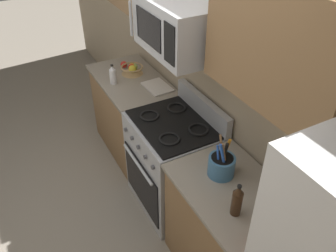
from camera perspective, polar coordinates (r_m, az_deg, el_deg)
name	(u,v)px	position (r m, az deg, el deg)	size (l,w,h in m)	color
ground_plane	(111,224)	(3.32, -9.47, -15.76)	(16.00, 16.00, 0.00)	gray
wall_back	(215,73)	(2.85, 7.88, 8.76)	(8.00, 0.10, 2.60)	tan
counter_left	(133,115)	(3.81, -5.81, 1.82)	(1.06, 0.63, 0.91)	olive
range_oven	(173,163)	(3.14, 0.85, -6.24)	(0.76, 0.67, 1.09)	#B2B5BA
counter_right	(229,235)	(2.68, 10.14, -17.46)	(0.95, 0.63, 0.91)	olive
microwave	(178,27)	(2.49, 1.69, 16.17)	(0.68, 0.44, 0.37)	#B2B5BA
upper_cabinets_right	(287,45)	(1.87, 19.10, 12.55)	(0.94, 0.34, 0.64)	olive
utensil_crock	(222,165)	(2.38, 8.89, -6.41)	(0.19, 0.19, 0.34)	teal
fruit_basket	(132,69)	(3.66, -5.97, 9.38)	(0.23, 0.23, 0.11)	tan
apple_loose	(124,64)	(3.80, -7.35, 10.11)	(0.07, 0.07, 0.07)	red
cutting_board	(157,87)	(3.39, -1.77, 6.51)	(0.31, 0.21, 0.02)	silver
bottle_vinegar	(113,75)	(3.48, -9.16, 8.39)	(0.07, 0.07, 0.20)	silver
bottle_hot_sauce	(257,238)	(2.03, 14.58, -17.60)	(0.07, 0.07, 0.18)	red
bottle_soy	(237,201)	(2.14, 11.40, -12.07)	(0.07, 0.07, 0.24)	#382314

